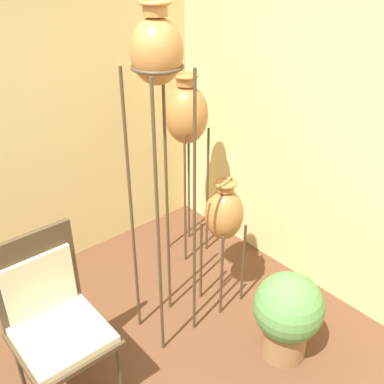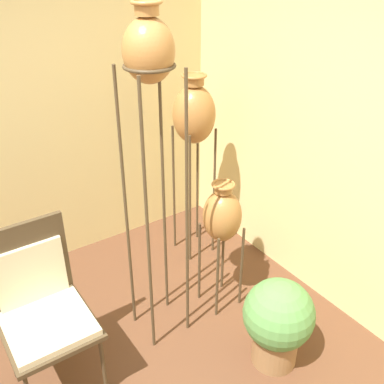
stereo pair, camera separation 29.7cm
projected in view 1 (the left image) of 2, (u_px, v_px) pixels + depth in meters
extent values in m
cylinder|color=#473823|center=(158.00, 235.00, 2.62)|extent=(0.02, 0.02, 1.86)
cylinder|color=#473823|center=(194.00, 219.00, 2.78)|extent=(0.02, 0.02, 1.86)
cylinder|color=#473823|center=(132.00, 216.00, 2.81)|extent=(0.02, 0.02, 1.86)
cylinder|color=#473823|center=(167.00, 201.00, 2.97)|extent=(0.02, 0.02, 1.86)
torus|color=#473823|center=(157.00, 67.00, 2.34)|extent=(0.29, 0.29, 0.02)
ellipsoid|color=#A87038|center=(157.00, 52.00, 2.30)|extent=(0.28, 0.28, 0.34)
cylinder|color=#A87038|center=(155.00, 9.00, 2.20)|extent=(0.13, 0.13, 0.06)
torus|color=#A87038|center=(155.00, 2.00, 2.19)|extent=(0.16, 0.16, 0.02)
cylinder|color=#473823|center=(185.00, 202.00, 3.64)|extent=(0.02, 0.02, 1.16)
cylinder|color=#473823|center=(207.00, 193.00, 3.78)|extent=(0.02, 0.02, 1.16)
cylinder|color=#473823|center=(167.00, 191.00, 3.81)|extent=(0.02, 0.02, 1.16)
cylinder|color=#473823|center=(189.00, 182.00, 3.95)|extent=(0.02, 0.02, 1.16)
torus|color=#473823|center=(187.00, 127.00, 3.51)|extent=(0.25, 0.25, 0.02)
ellipsoid|color=#A87038|center=(187.00, 115.00, 3.46)|extent=(0.34, 0.34, 0.46)
cylinder|color=#A87038|center=(186.00, 80.00, 3.33)|extent=(0.15, 0.15, 0.07)
torus|color=#A87038|center=(186.00, 76.00, 3.31)|extent=(0.19, 0.19, 0.02)
cylinder|color=#473823|center=(222.00, 277.00, 3.20)|extent=(0.02, 0.02, 0.68)
cylinder|color=#473823|center=(243.00, 264.00, 3.33)|extent=(0.02, 0.02, 0.68)
cylinder|color=#473823|center=(201.00, 262.00, 3.35)|extent=(0.02, 0.02, 0.68)
cylinder|color=#473823|center=(222.00, 250.00, 3.47)|extent=(0.02, 0.02, 0.68)
torus|color=#473823|center=(224.00, 224.00, 3.17)|extent=(0.23, 0.23, 0.02)
ellipsoid|color=#A87038|center=(224.00, 214.00, 3.13)|extent=(0.27, 0.27, 0.38)
cylinder|color=#A87038|center=(225.00, 187.00, 3.02)|extent=(0.12, 0.12, 0.06)
torus|color=#A87038|center=(225.00, 183.00, 3.01)|extent=(0.16, 0.16, 0.02)
cylinder|color=#473823|center=(120.00, 373.00, 2.61)|extent=(0.02, 0.02, 0.47)
cylinder|color=#473823|center=(19.00, 366.00, 2.66)|extent=(0.02, 0.02, 0.47)
cylinder|color=#473823|center=(84.00, 330.00, 2.90)|extent=(0.02, 0.02, 0.47)
cube|color=#473823|center=(63.00, 339.00, 2.51)|extent=(0.50, 0.51, 0.03)
cube|color=beige|center=(62.00, 335.00, 2.50)|extent=(0.46, 0.47, 0.04)
cube|color=#473823|center=(37.00, 276.00, 2.53)|extent=(0.48, 0.03, 0.57)
cube|color=beige|center=(40.00, 286.00, 2.54)|extent=(0.41, 0.03, 0.40)
cylinder|color=olive|center=(284.00, 339.00, 2.99)|extent=(0.29, 0.29, 0.23)
torus|color=olive|center=(286.00, 326.00, 2.93)|extent=(0.32, 0.32, 0.02)
sphere|color=#568E47|center=(288.00, 307.00, 2.85)|extent=(0.45, 0.45, 0.45)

